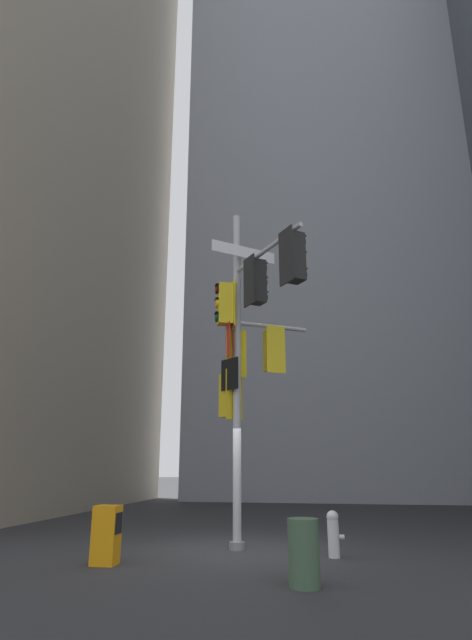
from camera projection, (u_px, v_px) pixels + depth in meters
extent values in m
plane|color=#2D2D30|center=(237.00, 550.00, 10.60)|extent=(120.00, 120.00, 0.00)
cube|color=#9399A3|center=(338.00, 174.00, 37.36)|extent=(17.87, 17.87, 44.79)
cylinder|color=#B2B2B5|center=(237.00, 368.00, 11.67)|extent=(0.18, 0.18, 7.74)
cylinder|color=gray|center=(237.00, 546.00, 10.63)|extent=(0.33, 0.33, 0.16)
cylinder|color=#B2B2B5|center=(265.00, 250.00, 11.10)|extent=(1.76, 2.34, 0.10)
cylinder|color=#B2B2B5|center=(272.00, 327.00, 12.30)|extent=(1.61, 1.07, 0.10)
cube|color=black|center=(249.00, 281.00, 11.23)|extent=(0.31, 0.40, 1.14)
cube|color=black|center=(257.00, 282.00, 11.31)|extent=(0.48, 0.48, 1.00)
cylinder|color=red|center=(264.00, 269.00, 11.49)|extent=(0.17, 0.20, 0.20)
cube|color=black|center=(264.00, 264.00, 11.52)|extent=(0.19, 0.22, 0.02)
cylinder|color=#3C2C06|center=(264.00, 283.00, 11.39)|extent=(0.17, 0.20, 0.20)
cube|color=black|center=(264.00, 278.00, 11.43)|extent=(0.19, 0.22, 0.02)
cylinder|color=#06311C|center=(265.00, 298.00, 11.30)|extent=(0.17, 0.20, 0.20)
cube|color=black|center=(265.00, 293.00, 11.33)|extent=(0.19, 0.22, 0.02)
cube|color=black|center=(286.00, 256.00, 9.88)|extent=(0.31, 0.40, 1.14)
cube|color=black|center=(294.00, 257.00, 9.96)|extent=(0.48, 0.48, 1.00)
cylinder|color=#360605|center=(302.00, 243.00, 10.14)|extent=(0.17, 0.20, 0.20)
cube|color=black|center=(302.00, 238.00, 10.18)|extent=(0.19, 0.22, 0.02)
cylinder|color=yellow|center=(303.00, 259.00, 10.05)|extent=(0.17, 0.20, 0.20)
cube|color=black|center=(303.00, 254.00, 10.08)|extent=(0.19, 0.22, 0.02)
cylinder|color=#06311C|center=(303.00, 276.00, 9.95)|extent=(0.17, 0.20, 0.20)
cube|color=black|center=(303.00, 270.00, 9.99)|extent=(0.19, 0.22, 0.02)
cube|color=yellow|center=(276.00, 349.00, 11.97)|extent=(0.42, 0.28, 1.14)
cube|color=yellow|center=(272.00, 351.00, 12.13)|extent=(0.47, 0.47, 1.00)
cylinder|color=red|center=(269.00, 338.00, 12.41)|extent=(0.20, 0.16, 0.20)
cube|color=black|center=(268.00, 334.00, 12.45)|extent=(0.22, 0.18, 0.02)
cylinder|color=#3C2C06|center=(269.00, 352.00, 12.31)|extent=(0.20, 0.16, 0.20)
cube|color=black|center=(269.00, 348.00, 12.35)|extent=(0.22, 0.18, 0.02)
cylinder|color=#06311C|center=(269.00, 366.00, 12.22)|extent=(0.20, 0.16, 0.20)
cube|color=black|center=(269.00, 362.00, 12.26)|extent=(0.22, 0.18, 0.02)
cube|color=gold|center=(234.00, 394.00, 11.58)|extent=(0.33, 0.39, 1.14)
cube|color=gold|center=(229.00, 395.00, 11.72)|extent=(0.48, 0.48, 1.00)
cylinder|color=#360605|center=(224.00, 381.00, 11.97)|extent=(0.17, 0.19, 0.20)
cube|color=black|center=(224.00, 376.00, 12.00)|extent=(0.20, 0.21, 0.02)
cylinder|color=yellow|center=(224.00, 396.00, 11.87)|extent=(0.17, 0.19, 0.20)
cube|color=black|center=(224.00, 391.00, 11.91)|extent=(0.20, 0.21, 0.02)
cylinder|color=#06311C|center=(224.00, 411.00, 11.77)|extent=(0.17, 0.19, 0.20)
cube|color=black|center=(223.00, 406.00, 11.81)|extent=(0.20, 0.21, 0.02)
cube|color=yellow|center=(236.00, 353.00, 11.87)|extent=(0.46, 0.18, 1.14)
cube|color=yellow|center=(235.00, 355.00, 12.05)|extent=(0.43, 0.43, 1.00)
cylinder|color=red|center=(234.00, 343.00, 12.34)|extent=(0.21, 0.12, 0.20)
cube|color=black|center=(234.00, 338.00, 12.37)|extent=(0.23, 0.14, 0.02)
cylinder|color=#3C2C06|center=(234.00, 357.00, 12.24)|extent=(0.21, 0.12, 0.20)
cube|color=black|center=(234.00, 352.00, 12.28)|extent=(0.23, 0.14, 0.02)
cylinder|color=#06311C|center=(234.00, 371.00, 12.14)|extent=(0.21, 0.12, 0.20)
cube|color=black|center=(234.00, 366.00, 12.18)|extent=(0.23, 0.14, 0.02)
cube|color=yellow|center=(233.00, 305.00, 12.07)|extent=(0.21, 0.46, 1.14)
cube|color=yellow|center=(225.00, 304.00, 12.03)|extent=(0.44, 0.44, 1.00)
cylinder|color=#360605|center=(217.00, 290.00, 12.09)|extent=(0.13, 0.21, 0.20)
cube|color=black|center=(217.00, 285.00, 12.12)|extent=(0.15, 0.23, 0.02)
cylinder|color=yellow|center=(217.00, 304.00, 11.99)|extent=(0.13, 0.21, 0.20)
cube|color=black|center=(217.00, 299.00, 12.03)|extent=(0.15, 0.23, 0.02)
cylinder|color=#06311C|center=(217.00, 318.00, 11.90)|extent=(0.13, 0.21, 0.20)
cube|color=black|center=(216.00, 313.00, 11.93)|extent=(0.15, 0.23, 0.02)
cube|color=white|center=(244.00, 252.00, 12.14)|extent=(1.35, 1.12, 0.28)
cube|color=#19479E|center=(244.00, 252.00, 12.14)|extent=(1.31, 1.09, 0.24)
cube|color=red|center=(228.00, 341.00, 11.82)|extent=(0.21, 0.61, 0.80)
cube|color=white|center=(228.00, 341.00, 11.82)|extent=(0.20, 0.57, 0.76)
cube|color=black|center=(230.00, 374.00, 11.49)|extent=(0.47, 0.40, 0.72)
cube|color=white|center=(230.00, 374.00, 11.49)|extent=(0.44, 0.37, 0.68)
cylinder|color=silver|center=(334.00, 539.00, 9.80)|extent=(0.22, 0.22, 0.68)
sphere|color=silver|center=(332.00, 517.00, 9.91)|extent=(0.23, 0.23, 0.23)
cylinder|color=silver|center=(342.00, 537.00, 9.79)|extent=(0.10, 0.09, 0.09)
cube|color=orange|center=(106.00, 535.00, 9.13)|extent=(0.44, 0.36, 1.01)
cube|color=black|center=(119.00, 523.00, 9.15)|extent=(0.01, 0.29, 0.36)
cylinder|color=#3F593F|center=(304.00, 553.00, 7.47)|extent=(0.46, 0.46, 0.95)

